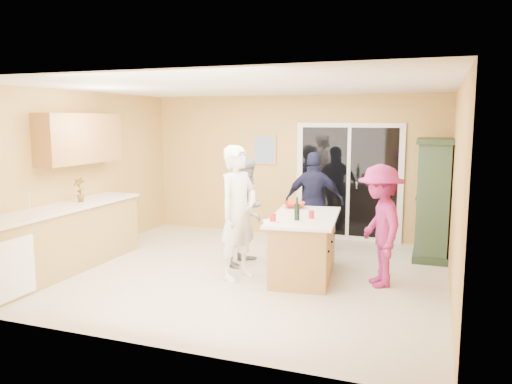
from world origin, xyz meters
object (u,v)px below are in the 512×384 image
(woman_navy, at_px, (314,202))
(woman_white, at_px, (238,213))
(kitchen_island, at_px, (304,248))
(green_hutch, at_px, (433,200))
(woman_grey, at_px, (247,211))
(woman_magenta, at_px, (380,226))

(woman_navy, bearing_deg, woman_white, 60.57)
(kitchen_island, bearing_deg, woman_white, -161.76)
(green_hutch, xyz_separation_m, woman_grey, (-2.62, -1.28, -0.11))
(green_hutch, height_order, woman_grey, green_hutch)
(kitchen_island, height_order, woman_white, woman_white)
(kitchen_island, bearing_deg, woman_navy, 91.23)
(green_hutch, distance_m, woman_magenta, 1.77)
(kitchen_island, height_order, green_hutch, green_hutch)
(woman_white, distance_m, woman_grey, 0.75)
(woman_white, distance_m, woman_navy, 1.89)
(green_hutch, bearing_deg, kitchen_island, -135.38)
(woman_grey, bearing_deg, kitchen_island, -100.31)
(woman_magenta, bearing_deg, kitchen_island, -114.69)
(green_hutch, xyz_separation_m, woman_white, (-2.46, -2.00, -0.00))
(kitchen_island, distance_m, green_hutch, 2.36)
(green_hutch, distance_m, woman_grey, 2.92)
(woman_magenta, bearing_deg, woman_white, -101.97)
(kitchen_island, bearing_deg, woman_magenta, -8.78)
(kitchen_island, distance_m, woman_grey, 1.11)
(woman_grey, bearing_deg, woman_white, -158.72)
(kitchen_island, xyz_separation_m, woman_magenta, (1.01, -0.04, 0.40))
(kitchen_island, bearing_deg, green_hutch, 37.86)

